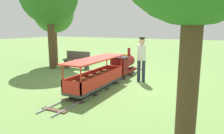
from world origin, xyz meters
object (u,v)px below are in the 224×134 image
(passenger_car, at_px, (96,77))
(park_bench, at_px, (77,60))
(oak_tree_near, at_px, (54,13))
(conductor_person, at_px, (142,56))
(locomotive, at_px, (123,64))

(passenger_car, height_order, park_bench, passenger_car)
(park_bench, relative_size, oak_tree_near, 0.36)
(conductor_person, bearing_deg, oak_tree_near, 164.78)
(park_bench, xyz_separation_m, oak_tree_near, (-1.61, 0.34, 2.26))
(locomotive, bearing_deg, conductor_person, -30.48)
(conductor_person, relative_size, park_bench, 1.22)
(locomotive, relative_size, passenger_car, 0.54)
(passenger_car, distance_m, conductor_person, 1.90)
(locomotive, distance_m, oak_tree_near, 4.90)
(locomotive, height_order, passenger_car, locomotive)
(passenger_car, xyz_separation_m, park_bench, (-2.69, 2.65, -0.01))
(oak_tree_near, bearing_deg, passenger_car, -34.81)
(park_bench, distance_m, oak_tree_near, 2.79)
(conductor_person, relative_size, oak_tree_near, 0.44)
(oak_tree_near, bearing_deg, park_bench, -11.89)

